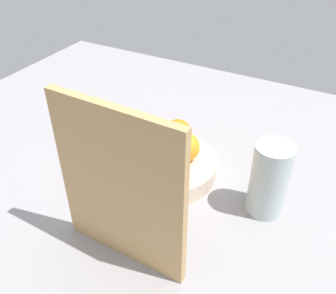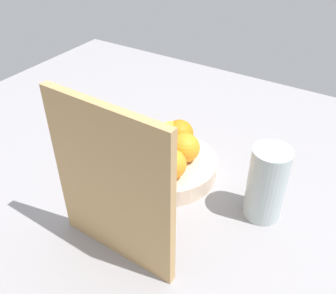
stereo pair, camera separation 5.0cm
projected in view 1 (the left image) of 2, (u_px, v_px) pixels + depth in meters
The scene contains 10 objects.
ground_plane at pixel (179, 184), 101.36cm from camera, with size 180.00×140.00×3.00cm, color gray.
fruit_bowl at pixel (168, 166), 101.08cm from camera, with size 26.02×26.02×4.85cm, color beige.
orange_front_left at pixel (186, 147), 97.39cm from camera, with size 7.75×7.75×7.75cm, color orange.
orange_front_right at pixel (178, 133), 102.77cm from camera, with size 7.75×7.75×7.75cm, color orange.
orange_center at pixel (151, 138), 100.72cm from camera, with size 7.75×7.75×7.75cm, color orange.
orange_back_left at pixel (148, 159), 93.37cm from camera, with size 7.75×7.75×7.75cm, color orange.
orange_back_right at pixel (173, 164), 91.76cm from camera, with size 7.75×7.75×7.75cm, color orange.
banana_bunch at pixel (158, 143), 98.45cm from camera, with size 11.41×17.97×8.40cm.
cutting_board at pixel (120, 190), 70.56cm from camera, with size 28.00×1.80×36.00cm, color tan.
thermos_tumbler at pixel (269, 180), 86.21cm from camera, with size 8.82×8.82×18.58cm, color #B0C0C0.
Camera 1 is at (-33.76, 68.73, 65.70)cm, focal length 40.28 mm.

